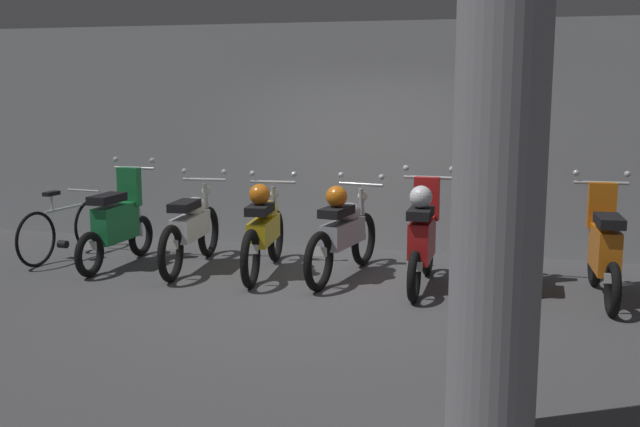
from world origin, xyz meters
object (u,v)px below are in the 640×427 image
Objects in this scene: motorbike_slot_2 at (264,229)px; motorbike_slot_3 at (343,232)px; motorbike_slot_5 at (511,242)px; motorbike_slot_4 at (422,236)px; bicycle at (65,230)px; support_pillar at (498,204)px; motorbike_slot_6 at (604,249)px; motorbike_slot_0 at (118,223)px; motorbike_slot_1 at (191,228)px.

motorbike_slot_3 is at bearing 3.93° from motorbike_slot_2.
motorbike_slot_3 is 1.15× the size of motorbike_slot_5.
motorbike_slot_4 is 4.60m from bicycle.
motorbike_slot_3 is 3.66m from bicycle.
motorbike_slot_6 is at bearing 74.63° from support_pillar.
motorbike_slot_6 is at bearing -2.25° from motorbike_slot_2.
motorbike_slot_6 is (5.59, -0.08, 0.00)m from motorbike_slot_0.
motorbike_slot_0 reaches higher than motorbike_slot_2.
motorbike_slot_0 is 0.86× the size of motorbike_slot_2.
motorbike_slot_2 is (1.86, 0.06, 0.00)m from motorbike_slot_0.
motorbike_slot_2 is 1.16× the size of motorbike_slot_4.
motorbike_slot_5 is (1.86, -0.10, -0.00)m from motorbike_slot_3.
motorbike_slot_5 is (4.66, 0.03, 0.00)m from motorbike_slot_0.
motorbike_slot_3 is at bearing -0.88° from bicycle.
motorbike_slot_2 is (0.93, -0.03, 0.04)m from motorbike_slot_1.
motorbike_slot_1 is 0.65× the size of support_pillar.
motorbike_slot_6 is 3.88m from support_pillar.
motorbike_slot_1 is 1.00× the size of motorbike_slot_2.
motorbike_slot_4 is at bearing 103.47° from support_pillar.
support_pillar is at bearing -105.37° from motorbike_slot_6.
motorbike_slot_5 is (2.80, -0.04, -0.00)m from motorbike_slot_2.
motorbike_slot_1 is 1.16× the size of motorbike_slot_4.
support_pillar is at bearing -54.07° from motorbike_slot_2.
motorbike_slot_5 is 0.98× the size of bicycle.
motorbike_slot_2 is at bearing -2.53° from bicycle.
motorbike_slot_1 is 5.38m from support_pillar.
motorbike_slot_5 and motorbike_slot_6 have the same top height.
motorbike_slot_5 is at bearing 0.33° from motorbike_slot_0.
motorbike_slot_4 reaches higher than motorbike_slot_1.
support_pillar is (0.87, -3.62, 0.93)m from motorbike_slot_4.
bicycle is (-2.72, 0.12, -0.17)m from motorbike_slot_2.
motorbike_slot_3 is at bearing 175.69° from motorbike_slot_6.
motorbike_slot_6 is at bearing -2.37° from bicycle.
motorbike_slot_5 is at bearing 7.21° from motorbike_slot_4.
motorbike_slot_6 is at bearing -6.78° from motorbike_slot_5.
motorbike_slot_3 is (1.87, 0.03, 0.04)m from motorbike_slot_1.
motorbike_slot_5 reaches higher than bicycle.
motorbike_slot_6 is 6.46m from bicycle.
bicycle is at bearing 144.50° from support_pillar.
support_pillar reaches higher than motorbike_slot_5.
motorbike_slot_1 is 1.16× the size of motorbike_slot_5.
bicycle is at bearing 176.58° from motorbike_slot_4.
motorbike_slot_6 is 0.98× the size of bicycle.
motorbike_slot_3 is at bearing 115.10° from support_pillar.
motorbike_slot_0 reaches higher than motorbike_slot_1.
motorbike_slot_3 is 0.65× the size of support_pillar.
motorbike_slot_1 is at bearing -179.10° from motorbike_slot_3.
motorbike_slot_3 is (0.94, 0.06, 0.00)m from motorbike_slot_2.
motorbike_slot_2 is at bearing 179.27° from motorbike_slot_5.
motorbike_slot_2 is 1.16× the size of motorbike_slot_6.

